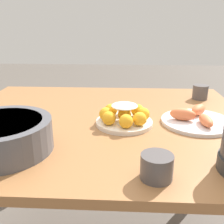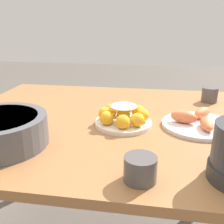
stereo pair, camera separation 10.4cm
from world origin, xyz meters
The scene contains 5 objects.
dining_table centered at (0.00, 0.00, 0.66)m, with size 1.24×1.04×0.75m.
cake_plate centered at (-0.10, 0.06, 0.78)m, with size 0.22×0.22×0.09m.
seafood_platter centered at (-0.38, 0.03, 0.77)m, with size 0.28×0.28×0.06m.
cup_near centered at (-0.48, -0.31, 0.79)m, with size 0.08×0.08×0.07m.
cup_far centered at (-0.18, 0.42, 0.78)m, with size 0.08×0.08×0.07m.
Camera 2 is at (-0.21, 1.00, 1.14)m, focal length 42.00 mm.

